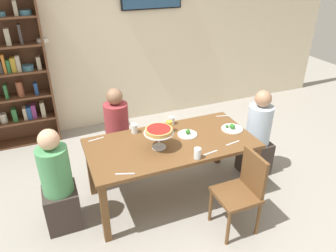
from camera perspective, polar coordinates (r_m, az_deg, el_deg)
The scene contains 20 objects.
ground_plane at distance 3.91m, azimuth 0.57°, elevation -12.22°, with size 12.00×12.00×0.00m, color gray.
rear_partition at distance 5.19m, azimuth -9.14°, elevation 15.32°, with size 8.00×0.12×2.80m, color beige.
dining_table at distance 3.52m, azimuth 0.62°, elevation -4.07°, with size 1.83×0.90×0.74m.
bookshelf at distance 4.98m, azimuth -27.11°, elevation 8.64°, with size 1.17×0.30×2.21m.
diner_head_west at distance 3.42m, azimuth -19.11°, elevation -10.37°, with size 0.34×0.34×1.15m.
diner_far_left at distance 4.11m, azimuth -8.99°, elevation -1.92°, with size 0.34×0.34×1.15m.
diner_head_east at distance 4.16m, azimuth 15.71°, elevation -2.33°, with size 0.34×0.34×1.15m.
chair_near_right at distance 3.31m, azimuth 13.26°, elevation -10.98°, with size 0.40×0.40×0.87m.
deep_dish_pizza_stand at distance 3.28m, azimuth -1.67°, elevation -1.11°, with size 0.31×0.31×0.23m.
salad_plate_near_diner at distance 3.61m, azimuth 3.53°, elevation -1.40°, with size 0.22×0.22×0.07m.
salad_plate_far_diner at distance 3.79m, azimuth 11.43°, elevation -0.34°, with size 0.25×0.25×0.07m.
beer_glass_amber_tall at distance 3.65m, azimuth 0.20°, elevation -0.08°, with size 0.08×0.08×0.13m, color gold.
water_glass_clear_near at distance 3.65m, azimuth -6.08°, elevation -0.46°, with size 0.07×0.07×0.10m, color white.
water_glass_clear_far at distance 3.81m, azimuth 0.67°, elevation 0.98°, with size 0.07×0.07×0.10m, color white.
water_glass_clear_spare at distance 3.19m, azimuth 5.31°, elevation -4.93°, with size 0.07×0.07×0.11m, color white.
cutlery_fork_near at distance 3.52m, azimuth 11.60°, elevation -3.01°, with size 0.18×0.02×0.01m, color silver.
cutlery_knife_near at distance 3.32m, azimuth 7.63°, elevation -4.80°, with size 0.18×0.02×0.01m, color silver.
cutlery_fork_far at distance 3.61m, azimuth -12.77°, elevation -2.35°, with size 0.18×0.02×0.01m, color silver.
cutlery_knife_far at distance 3.02m, azimuth -7.74°, elevation -8.52°, with size 0.18×0.02×0.01m, color silver.
cutlery_spare_fork at distance 4.09m, azimuth 9.88°, elevation 1.82°, with size 0.18×0.02×0.01m, color silver.
Camera 1 is at (-1.16, -2.73, 2.54)m, focal length 33.88 mm.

